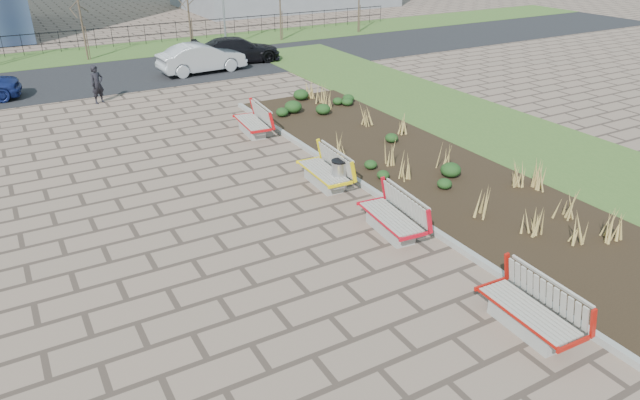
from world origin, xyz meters
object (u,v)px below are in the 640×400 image
car_silver (202,58)px  litter_bin (339,175)px  bench_c (323,169)px  bench_d (251,121)px  bench_b (391,215)px  pedestrian (97,84)px  bench_a (529,308)px  car_black (238,50)px

car_silver → litter_bin: bearing=170.8°
bench_c → bench_d: 5.20m
bench_b → bench_c: same height
bench_c → car_silver: bearing=86.6°
bench_c → pedestrian: 12.72m
bench_a → litter_bin: (0.24, 7.13, -0.06)m
bench_d → car_black: bearing=74.7°
bench_b → bench_d: bearing=95.0°
bench_c → car_black: 16.81m
bench_b → pedestrian: bearing=109.8°
bench_a → bench_d: bearing=92.2°
car_black → car_silver: bearing=121.7°
litter_bin → pedestrian: 13.26m
bench_d → car_black: size_ratio=0.45×
bench_a → pedestrian: 20.09m
pedestrian → car_silver: size_ratio=0.36×
bench_c → pedestrian: pedestrian is taller
litter_bin → car_silver: bearing=85.0°
bench_a → litter_bin: size_ratio=2.38×
bench_d → litter_bin: size_ratio=2.38×
bench_c → litter_bin: size_ratio=2.38×
bench_d → pedestrian: pedestrian is taller
bench_a → bench_d: (0.00, 12.83, 0.00)m
pedestrian → bench_c: bearing=-95.9°
bench_b → litter_bin: (0.24, 2.80, -0.06)m
bench_c → bench_d: (0.00, 5.20, 0.00)m
bench_a → car_silver: bearing=88.2°
bench_b → bench_c: size_ratio=1.00×
bench_c → bench_d: same height
bench_b → pedestrian: 15.88m
pedestrian → car_black: (8.09, 4.27, -0.11)m
bench_d → pedestrian: bearing=125.2°
bench_d → bench_b: bearing=-85.3°
bench_b → pedestrian: pedestrian is taller
bench_c → car_silver: size_ratio=0.48×
bench_d → car_black: 11.84m
car_black → bench_c: bearing=171.1°
pedestrian → bench_a: bearing=-102.9°
pedestrian → car_black: bearing=3.3°
litter_bin → car_black: size_ratio=0.19×
bench_d → car_black: car_black is taller
litter_bin → car_black: 17.24m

